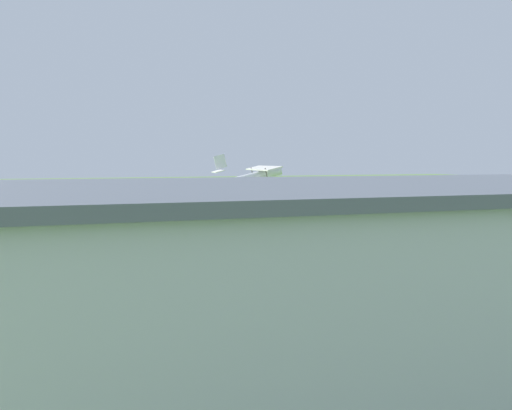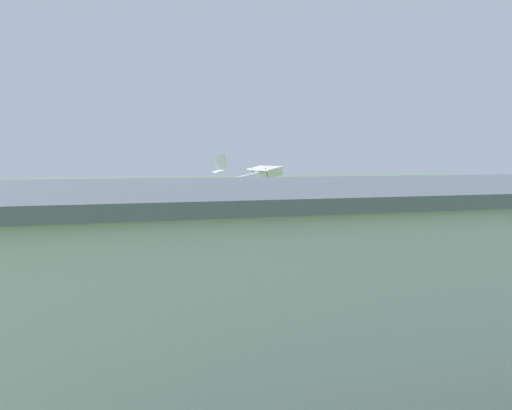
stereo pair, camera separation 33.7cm
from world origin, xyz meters
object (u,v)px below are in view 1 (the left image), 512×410
(hangar, at_px, (388,269))
(person_near_hangar_door, at_px, (50,277))
(biplane, at_px, (252,177))
(car_red, at_px, (448,252))
(windsock, at_px, (286,182))
(person_at_fence_line, at_px, (398,247))
(person_watching_takeoff, at_px, (381,253))

(hangar, height_order, person_near_hangar_door, hangar)
(hangar, xyz_separation_m, biplane, (-8.88, -34.78, 2.45))
(biplane, relative_size, person_near_hangar_door, 5.71)
(car_red, height_order, person_near_hangar_door, person_near_hangar_door)
(biplane, height_order, windsock, biplane)
(person_near_hangar_door, xyz_separation_m, windsock, (-31.11, -33.16, 3.81))
(person_near_hangar_door, distance_m, windsock, 45.63)
(windsock, bearing_deg, biplane, 53.48)
(person_near_hangar_door, relative_size, person_at_fence_line, 0.98)
(person_near_hangar_door, bearing_deg, hangar, 124.62)
(person_near_hangar_door, bearing_deg, windsock, -133.17)
(hangar, height_order, car_red, hangar)
(hangar, distance_m, person_at_fence_line, 23.10)
(biplane, relative_size, person_watching_takeoff, 5.58)
(person_near_hangar_door, height_order, windsock, windsock)
(person_watching_takeoff, height_order, person_at_fence_line, person_watching_takeoff)
(biplane, xyz_separation_m, car_red, (-7.05, 20.30, -4.98))
(windsock, bearing_deg, hangar, 68.21)
(hangar, relative_size, biplane, 3.98)
(person_watching_takeoff, distance_m, windsock, 34.85)
(person_watching_takeoff, bearing_deg, hangar, 55.29)
(biplane, xyz_separation_m, person_watching_takeoff, (-2.21, 18.78, -4.97))
(windsock, bearing_deg, person_near_hangar_door, 46.83)
(biplane, xyz_separation_m, windsock, (-10.93, -14.75, -1.18))
(car_red, relative_size, person_watching_takeoff, 2.63)
(hangar, relative_size, person_near_hangar_door, 22.72)
(person_watching_takeoff, bearing_deg, person_near_hangar_door, -0.94)
(person_watching_takeoff, distance_m, person_near_hangar_door, 22.39)
(hangar, xyz_separation_m, car_red, (-15.92, -14.48, -2.53))
(hangar, distance_m, person_near_hangar_door, 20.06)
(biplane, bearing_deg, windsock, -126.52)
(hangar, bearing_deg, windsock, -111.79)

